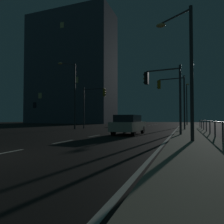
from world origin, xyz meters
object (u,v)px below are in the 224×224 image
object	(u,v)px
traffic_light_far_right	(164,87)
traffic_light_mid_left	(173,93)
traffic_light_far_left	(93,100)
building_distant	(71,69)
car_oncoming	(128,121)
street_lamp_far_end	(187,100)
car	(129,124)
street_lamp_across_street	(185,60)
street_lamp_mid_block	(72,90)

from	to	relation	value
traffic_light_far_right	traffic_light_mid_left	distance (m)	7.55
traffic_light_far_left	building_distant	size ratio (longest dim) A/B	0.17
car_oncoming	street_lamp_far_end	size ratio (longest dim) A/B	0.61
car	building_distant	bearing A→B (deg)	127.33
car	street_lamp_across_street	size ratio (longest dim) A/B	0.64
street_lamp_across_street	building_distant	xyz separation A→B (m)	(-30.58, 38.95, 11.01)
traffic_light_mid_left	street_lamp_across_street	xyz separation A→B (m)	(1.30, -11.75, 0.27)
car_oncoming	street_lamp_far_end	xyz separation A→B (m)	(9.65, 4.43, 3.74)
car_oncoming	traffic_light_far_right	bearing A→B (deg)	-67.29
traffic_light_far_right	street_lamp_across_street	xyz separation A→B (m)	(1.53, -4.22, 0.75)
car	street_lamp_far_end	distance (m)	23.68
traffic_light_far_left	street_lamp_across_street	xyz separation A→B (m)	(11.09, -12.21, 0.69)
car	traffic_light_mid_left	distance (m)	8.50
street_lamp_across_street	traffic_light_far_left	bearing A→B (deg)	132.25
traffic_light_far_left	traffic_light_far_right	bearing A→B (deg)	-39.88
car	building_distant	size ratio (longest dim) A/B	0.14
car	street_lamp_mid_block	world-z (taller)	street_lamp_mid_block
car_oncoming	traffic_light_far_right	size ratio (longest dim) A/B	0.88
street_lamp_far_end	traffic_light_mid_left	bearing A→B (deg)	-95.62
traffic_light_far_right	street_lamp_far_end	xyz separation A→B (m)	(1.77, 23.25, 0.91)
traffic_light_far_left	street_lamp_mid_block	xyz separation A→B (m)	(-1.84, -2.05, 1.08)
car	building_distant	distance (m)	45.68
traffic_light_far_left	street_lamp_across_street	bearing A→B (deg)	-47.75
traffic_light_far_right	traffic_light_far_left	world-z (taller)	traffic_light_far_left
street_lamp_across_street	street_lamp_mid_block	distance (m)	16.45
car	street_lamp_far_end	bearing A→B (deg)	78.70
building_distant	street_lamp_mid_block	bearing A→B (deg)	-58.49
car	street_lamp_mid_block	distance (m)	11.02
traffic_light_mid_left	street_lamp_far_end	world-z (taller)	street_lamp_far_end
street_lamp_across_street	building_distant	world-z (taller)	building_distant
traffic_light_far_right	traffic_light_mid_left	bearing A→B (deg)	88.28
street_lamp_across_street	street_lamp_mid_block	bearing A→B (deg)	141.84
traffic_light_mid_left	car	bearing A→B (deg)	-112.82
street_lamp_mid_block	building_distant	xyz separation A→B (m)	(-17.65, 28.79, 10.61)
car_oncoming	street_lamp_mid_block	distance (m)	13.93
traffic_light_far_left	street_lamp_far_end	size ratio (longest dim) A/B	0.73
car	street_lamp_mid_block	xyz separation A→B (m)	(-8.60, 5.63, 3.98)
traffic_light_far_right	street_lamp_mid_block	distance (m)	12.91
car	car_oncoming	size ratio (longest dim) A/B	1.00
car_oncoming	traffic_light_far_left	world-z (taller)	traffic_light_far_left
car	traffic_light_far_left	world-z (taller)	traffic_light_far_left
traffic_light_mid_left	building_distant	size ratio (longest dim) A/B	0.19
traffic_light_far_right	building_distant	size ratio (longest dim) A/B	0.16
traffic_light_mid_left	street_lamp_mid_block	size ratio (longest dim) A/B	0.72
traffic_light_far_right	building_distant	bearing A→B (deg)	129.91
car	traffic_light_far_left	distance (m)	10.63
traffic_light_far_right	traffic_light_far_left	xyz separation A→B (m)	(-9.57, 7.99, 0.06)
street_lamp_mid_block	street_lamp_across_street	bearing A→B (deg)	-38.16
traffic_light_far_left	street_lamp_across_street	size ratio (longest dim) A/B	0.76
traffic_light_far_left	street_lamp_far_end	distance (m)	19.03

